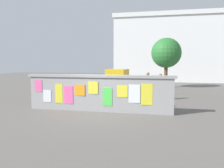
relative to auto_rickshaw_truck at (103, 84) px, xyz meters
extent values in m
plane|color=#605B56|center=(0.94, 3.71, -0.90)|extent=(60.00, 60.00, 0.00)
cube|color=#949494|center=(0.94, -4.29, -0.11)|extent=(6.81, 0.30, 1.59)
cube|color=gray|center=(0.94, -4.29, 0.75)|extent=(7.01, 0.42, 0.12)
cube|color=#F9599E|center=(-2.05, -4.45, 0.24)|extent=(0.38, 0.01, 0.57)
cube|color=silver|center=(-1.59, -4.45, -0.24)|extent=(0.42, 0.02, 0.59)
cube|color=yellow|center=(-0.98, -4.45, -0.10)|extent=(0.37, 0.03, 0.90)
cube|color=#F9599E|center=(-0.50, -4.45, -0.15)|extent=(0.45, 0.02, 0.84)
cube|color=orange|center=(0.07, -4.45, 0.09)|extent=(0.51, 0.04, 0.51)
cube|color=yellow|center=(0.73, -4.45, 0.22)|extent=(0.47, 0.03, 0.57)
cube|color=#4CD84C|center=(1.40, -4.45, -0.18)|extent=(0.44, 0.01, 0.84)
cube|color=yellow|center=(2.10, -4.45, 0.09)|extent=(0.48, 0.02, 0.54)
cube|color=silver|center=(2.63, -4.45, 0.00)|extent=(0.52, 0.04, 0.81)
cube|color=yellow|center=(3.18, -4.45, -0.02)|extent=(0.51, 0.03, 0.94)
cylinder|color=black|center=(1.13, 0.57, -0.55)|extent=(0.71, 0.25, 0.70)
cylinder|color=black|center=(1.04, -0.72, -0.55)|extent=(0.71, 0.25, 0.70)
cylinder|color=black|center=(-1.36, 0.75, -0.55)|extent=(0.71, 0.25, 0.70)
cylinder|color=black|center=(-1.45, -0.55, -0.55)|extent=(0.71, 0.25, 0.70)
cube|color=gold|center=(0.99, -0.07, 0.20)|extent=(1.30, 1.58, 1.50)
cube|color=brown|center=(-0.81, 0.06, -0.10)|extent=(2.50, 1.66, 0.90)
cylinder|color=black|center=(2.49, -2.37, -0.60)|extent=(0.61, 0.24, 0.60)
cylinder|color=black|center=(3.75, -2.69, -0.60)|extent=(0.61, 0.26, 0.60)
cube|color=silver|center=(3.12, -2.53, -0.32)|extent=(1.03, 0.48, 0.32)
cube|color=black|center=(3.32, -2.58, -0.14)|extent=(0.60, 0.35, 0.10)
cube|color=#262626|center=(2.59, -2.40, -0.05)|extent=(0.18, 0.55, 0.03)
cylinder|color=black|center=(0.38, -3.19, -0.57)|extent=(0.66, 0.07, 0.66)
cylinder|color=black|center=(-0.67, -3.23, -0.57)|extent=(0.66, 0.07, 0.66)
cube|color=black|center=(-0.14, -3.21, -0.39)|extent=(0.95, 0.08, 0.06)
cylinder|color=black|center=(-0.29, -3.22, -0.17)|extent=(0.03, 0.03, 0.40)
cube|color=black|center=(-0.29, -3.22, 0.03)|extent=(0.20, 0.09, 0.05)
cube|color=black|center=(0.33, -3.19, -0.02)|extent=(0.06, 0.44, 0.03)
cylinder|color=#BF6626|center=(3.78, -0.34, -0.50)|extent=(0.12, 0.12, 0.80)
cylinder|color=#BF6626|center=(3.60, -0.33, -0.50)|extent=(0.12, 0.12, 0.80)
cylinder|color=purple|center=(3.69, -0.34, 0.20)|extent=(0.36, 0.36, 0.60)
sphere|color=#8C664C|center=(3.69, -0.34, 0.61)|extent=(0.22, 0.22, 0.22)
cylinder|color=#338CBF|center=(2.74, 1.17, -0.50)|extent=(0.12, 0.12, 0.80)
cylinder|color=#338CBF|center=(2.92, 1.16, -0.50)|extent=(0.12, 0.12, 0.80)
cylinder|color=#3F994C|center=(2.83, 1.17, 0.20)|extent=(0.36, 0.36, 0.60)
sphere|color=#8C664C|center=(2.83, 1.17, 0.61)|extent=(0.22, 0.22, 0.22)
cylinder|color=brown|center=(4.06, 6.94, 0.20)|extent=(0.31, 0.31, 2.21)
sphere|color=#2A7130|center=(4.06, 6.94, 2.25)|extent=(2.69, 2.69, 2.69)
cube|color=silver|center=(4.26, 15.50, 2.91)|extent=(12.74, 5.13, 7.63)
cube|color=silver|center=(4.26, 15.50, 6.98)|extent=(13.04, 5.43, 0.50)
camera|label=1|loc=(3.89, -14.51, 1.37)|focal=36.96mm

